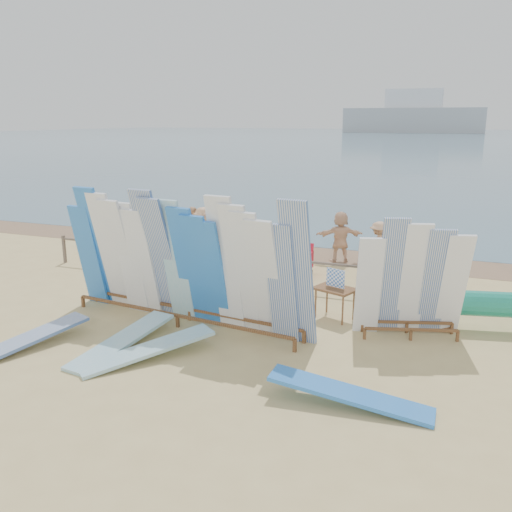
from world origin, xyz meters
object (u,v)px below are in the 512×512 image
at_px(stroller, 305,264).
at_px(flat_board_d, 349,405).
at_px(beachgoer_9, 378,246).
at_px(beachgoer_0, 116,237).
at_px(beach_chair_left, 249,270).
at_px(main_surfboard_rack, 182,265).
at_px(flat_board_a, 123,348).
at_px(beachgoer_extra_1, 152,227).
at_px(flat_board_b, 148,358).
at_px(beachgoer_4, 236,242).
at_px(beach_chair_right, 278,266).
at_px(beachgoer_11, 148,222).
at_px(flat_board_e, 26,349).
at_px(beachgoer_1, 194,229).
at_px(beachgoer_6, 297,240).
at_px(beachgoer_3, 203,233).
at_px(vendor_table, 335,302).
at_px(beachgoer_5, 340,237).
at_px(beachgoer_2, 210,243).
at_px(side_surfboard_rack, 412,283).

bearing_deg(stroller, flat_board_d, -71.73).
distance_m(beachgoer_9, beachgoer_0, 8.34).
xyz_separation_m(flat_board_d, beach_chair_left, (-4.26, 6.19, 0.26)).
height_order(main_surfboard_rack, flat_board_a, main_surfboard_rack).
xyz_separation_m(flat_board_d, beachgoer_extra_1, (-8.79, 8.25, 0.82)).
xyz_separation_m(flat_board_b, stroller, (1.28, 6.57, 0.39)).
bearing_deg(beachgoer_0, beachgoer_4, 152.94).
relative_size(beach_chair_right, beachgoer_11, 0.50).
distance_m(flat_board_e, beach_chair_right, 7.67).
bearing_deg(beach_chair_right, beachgoer_1, 136.31).
relative_size(beachgoer_1, beachgoer_6, 0.83).
bearing_deg(beachgoer_3, beachgoer_6, -75.24).
relative_size(vendor_table, flat_board_a, 0.45).
height_order(flat_board_a, beach_chair_right, beach_chair_right).
relative_size(flat_board_b, beachgoer_5, 1.61).
xyz_separation_m(vendor_table, beachgoer_2, (-4.44, 2.52, 0.52)).
relative_size(beach_chair_left, beachgoer_5, 0.53).
xyz_separation_m(vendor_table, beachgoer_3, (-5.44, 4.08, 0.46)).
xyz_separation_m(flat_board_a, beachgoer_1, (-2.54, 8.12, 0.78)).
xyz_separation_m(side_surfboard_rack, beach_chair_right, (-4.20, 3.56, -0.93)).
bearing_deg(vendor_table, flat_board_e, -123.58).
height_order(stroller, beachgoer_11, beachgoer_11).
relative_size(beachgoer_2, beachgoer_9, 1.20).
relative_size(beachgoer_9, beachgoer_11, 0.84).
xyz_separation_m(flat_board_e, beachgoer_0, (-2.29, 6.44, 0.86)).
xyz_separation_m(flat_board_a, stroller, (2.03, 6.33, 0.39)).
bearing_deg(side_surfboard_rack, beachgoer_11, 134.26).
bearing_deg(flat_board_b, beachgoer_1, 148.72).
bearing_deg(flat_board_a, stroller, 80.84).
bearing_deg(beachgoer_6, beachgoer_4, -7.74).
bearing_deg(flat_board_a, beachgoer_6, 86.07).
bearing_deg(beach_chair_left, beachgoer_5, 54.97).
relative_size(beachgoer_2, beachgoer_4, 1.13).
bearing_deg(beachgoer_0, beachgoer_9, 153.80).
bearing_deg(side_surfboard_rack, beach_chair_right, 122.55).
bearing_deg(flat_board_b, beachgoer_0, 166.65).
distance_m(flat_board_e, beachgoer_3, 8.10).
height_order(beach_chair_left, beachgoer_0, beachgoer_0).
bearing_deg(beachgoer_2, beachgoer_4, 71.17).
xyz_separation_m(vendor_table, beachgoer_11, (-8.07, 4.85, 0.51)).
distance_m(vendor_table, beachgoer_5, 5.33).
relative_size(beach_chair_right, beachgoer_extra_1, 0.55).
distance_m(beach_chair_right, beachgoer_5, 2.63).
relative_size(beachgoer_11, beachgoer_4, 1.12).
bearing_deg(beachgoer_2, stroller, 20.56).
relative_size(flat_board_e, beachgoer_1, 1.72).
bearing_deg(beachgoer_9, main_surfboard_rack, 10.12).
distance_m(beachgoer_5, beachgoer_11, 7.05).
relative_size(vendor_table, stroller, 1.25).
bearing_deg(main_surfboard_rack, flat_board_a, -100.57).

